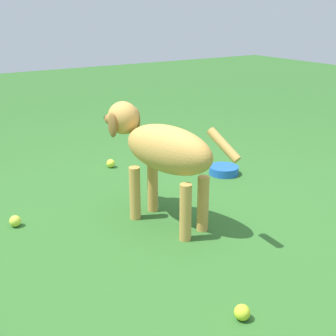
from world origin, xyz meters
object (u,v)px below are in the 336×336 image
Objects in this scene: tennis_ball_2 at (242,312)px; water_bowl at (224,170)px; tennis_ball_1 at (15,221)px; dog at (160,149)px; tennis_ball_0 at (111,163)px.

tennis_ball_2 reaches higher than water_bowl.
water_bowl is (1.55, 0.03, -0.00)m from tennis_ball_1.
dog reaches higher than tennis_ball_0.
dog reaches higher than tennis_ball_1.
tennis_ball_2 is (0.55, -1.32, 0.00)m from tennis_ball_1.
tennis_ball_0 is at bearing -24.25° from dog.
tennis_ball_2 is at bearing -100.31° from tennis_ball_0.
tennis_ball_0 is (0.16, 1.01, -0.41)m from dog.
tennis_ball_1 is (-0.90, -0.62, 0.00)m from tennis_ball_0.
tennis_ball_1 is at bearing 112.54° from tennis_ball_2.
tennis_ball_0 is 0.30× the size of water_bowl.
dog reaches higher than tennis_ball_2.
tennis_ball_2 is at bearing 153.31° from dog.
tennis_ball_0 is 1.97m from tennis_ball_2.
dog is at bearing -27.61° from tennis_ball_1.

